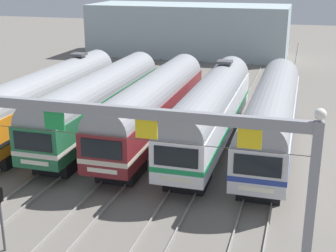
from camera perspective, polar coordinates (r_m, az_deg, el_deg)
The scene contains 10 objects.
ground_plane at distance 33.84m, azimuth -1.67°, elevation -1.78°, with size 160.00×160.00×0.00m, color slate.
track_bed at distance 49.62m, azimuth 4.29°, elevation 4.77°, with size 17.58×70.00×0.15m.
commuter_train_orange at distance 36.21m, azimuth -13.95°, elevation 3.47°, with size 2.88×18.06×5.05m.
commuter_train_green at distance 34.41m, azimuth -8.11°, elevation 3.07°, with size 2.88×18.06×4.77m.
commuter_train_maroon at distance 33.02m, azimuth -1.72°, elevation 2.60°, with size 2.88×18.06×4.77m.
commuter_train_white at distance 32.07m, azimuth 5.15°, elevation 2.06°, with size 2.88×18.06×5.05m.
commuter_train_silver at distance 31.60m, azimuth 12.31°, elevation 1.46°, with size 2.88×18.06×4.77m.
catenary_gantry at distance 20.40m, azimuth -13.34°, elevation -0.37°, with size 21.31×0.44×6.97m.
yard_signal_mast at distance 21.46m, azimuth -19.45°, elevation -9.12°, with size 0.28×0.35×3.00m.
maintenance_building at distance 68.28m, azimuth 2.48°, elevation 11.39°, with size 27.26×10.00×6.96m, color #9EB2B7.
Camera 1 is at (9.71, -30.29, 11.56)m, focal length 51.04 mm.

